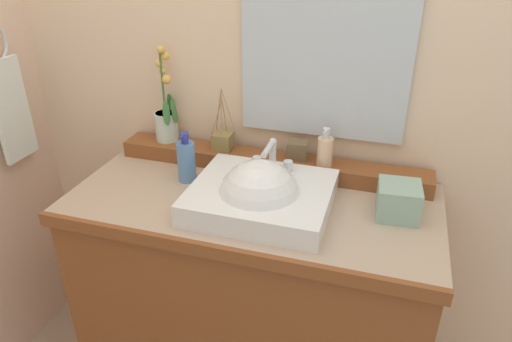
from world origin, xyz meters
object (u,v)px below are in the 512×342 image
(potted_plant, at_px, (166,117))
(lotion_bottle, at_px, (186,161))
(trinket_box, at_px, (297,150))
(soap_dispenser, at_px, (325,151))
(reed_diffuser, at_px, (223,140))
(tissue_box, at_px, (398,201))
(sink_basin, at_px, (260,199))
(hand_towel, at_px, (12,110))

(potted_plant, distance_m, lotion_bottle, 0.26)
(potted_plant, xyz_separation_m, trinket_box, (0.53, -0.02, -0.06))
(soap_dispenser, distance_m, lotion_bottle, 0.49)
(reed_diffuser, xyz_separation_m, lotion_bottle, (-0.07, -0.17, -0.02))
(reed_diffuser, bearing_deg, tissue_box, -16.21)
(soap_dispenser, relative_size, tissue_box, 1.10)
(reed_diffuser, relative_size, tissue_box, 1.84)
(sink_basin, height_order, reed_diffuser, reed_diffuser)
(trinket_box, distance_m, lotion_bottle, 0.40)
(trinket_box, height_order, lotion_bottle, lotion_bottle)
(trinket_box, relative_size, tissue_box, 0.56)
(soap_dispenser, relative_size, hand_towel, 0.35)
(soap_dispenser, distance_m, reed_diffuser, 0.40)
(trinket_box, bearing_deg, sink_basin, -110.16)
(sink_basin, bearing_deg, trinket_box, 78.64)
(potted_plant, distance_m, hand_towel, 0.61)
(tissue_box, bearing_deg, sink_basin, -167.90)
(trinket_box, distance_m, tissue_box, 0.42)
(sink_basin, distance_m, soap_dispenser, 0.31)
(hand_towel, bearing_deg, soap_dispenser, 5.96)
(reed_diffuser, height_order, trinket_box, reed_diffuser)
(lotion_bottle, bearing_deg, reed_diffuser, 66.55)
(reed_diffuser, bearing_deg, hand_towel, -169.31)
(sink_basin, xyz_separation_m, reed_diffuser, (-0.23, 0.28, 0.06))
(potted_plant, distance_m, reed_diffuser, 0.25)
(reed_diffuser, distance_m, tissue_box, 0.69)
(potted_plant, relative_size, reed_diffuser, 1.58)
(trinket_box, bearing_deg, soap_dispenser, -21.57)
(soap_dispenser, relative_size, reed_diffuser, 0.60)
(soap_dispenser, xyz_separation_m, hand_towel, (-1.22, -0.13, 0.06))
(trinket_box, relative_size, hand_towel, 0.18)
(trinket_box, bearing_deg, potted_plant, 169.30)
(reed_diffuser, bearing_deg, soap_dispenser, -4.05)
(reed_diffuser, xyz_separation_m, tissue_box, (0.66, -0.19, -0.04))
(sink_basin, height_order, soap_dispenser, soap_dispenser)
(sink_basin, xyz_separation_m, soap_dispenser, (0.16, 0.26, 0.08))
(sink_basin, relative_size, hand_towel, 1.11)
(tissue_box, bearing_deg, potted_plant, 167.14)
(lotion_bottle, bearing_deg, hand_towel, 178.70)
(tissue_box, xyz_separation_m, hand_towel, (-1.48, 0.04, 0.13))
(hand_towel, bearing_deg, reed_diffuser, 10.69)
(potted_plant, bearing_deg, sink_basin, -32.10)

